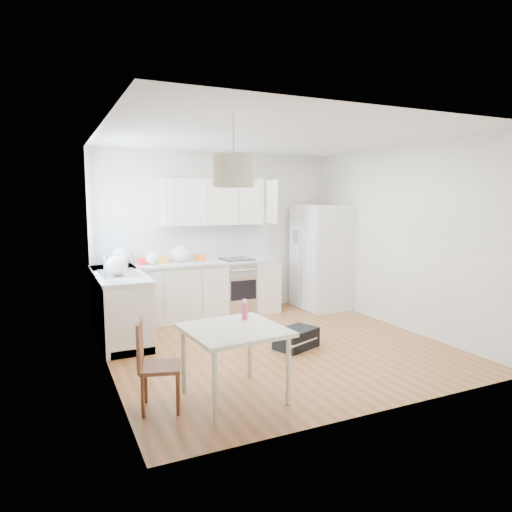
{
  "coord_description": "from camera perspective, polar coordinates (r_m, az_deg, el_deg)",
  "views": [
    {
      "loc": [
        -2.67,
        -5.21,
        1.93
      ],
      "look_at": [
        -0.08,
        0.4,
        1.15
      ],
      "focal_mm": 32.0,
      "sensor_mm": 36.0,
      "label": 1
    }
  ],
  "objects": [
    {
      "name": "backsplash_back",
      "position": [
        7.63,
        -8.9,
        1.68
      ],
      "size": [
        3.0,
        0.01,
        0.58
      ],
      "primitive_type": "cube",
      "color": "white",
      "rests_on": "wall_back"
    },
    {
      "name": "gym_bag",
      "position": [
        6.04,
        5.04,
        -10.23
      ],
      "size": [
        0.64,
        0.53,
        0.25
      ],
      "primitive_type": "cube",
      "rotation": [
        0.0,
        0.0,
        0.37
      ],
      "color": "black",
      "rests_on": "floor"
    },
    {
      "name": "dining_table",
      "position": [
        4.43,
        -2.77,
        -9.89
      ],
      "size": [
        0.97,
        0.97,
        0.71
      ],
      "rotation": [
        0.0,
        0.0,
        0.09
      ],
      "color": "beige",
      "rests_on": "floor"
    },
    {
      "name": "counter_left",
      "position": [
        6.55,
        -16.82,
        -2.17
      ],
      "size": [
        0.64,
        1.82,
        0.04
      ],
      "primitive_type": "cube",
      "color": "#B9BDBF",
      "rests_on": "cabinets_left"
    },
    {
      "name": "sink",
      "position": [
        6.5,
        -16.76,
        -2.11
      ],
      "size": [
        0.5,
        0.8,
        0.16
      ],
      "primitive_type": null,
      "color": "#BBBEC0",
      "rests_on": "counter_left"
    },
    {
      "name": "range_oven",
      "position": [
        7.72,
        -2.45,
        -3.95
      ],
      "size": [
        0.5,
        0.61,
        0.88
      ],
      "primitive_type": null,
      "color": "#BBBEC0",
      "rests_on": "floor"
    },
    {
      "name": "window_glassblock",
      "position": [
        6.39,
        -19.6,
        5.16
      ],
      "size": [
        0.02,
        1.0,
        1.0
      ],
      "primitive_type": "cube",
      "color": "#BFE0F9",
      "rests_on": "wall_left"
    },
    {
      "name": "grocery_bag_b",
      "position": [
        7.2,
        -12.78,
        -0.27
      ],
      "size": [
        0.22,
        0.18,
        0.19
      ],
      "primitive_type": "ellipsoid",
      "color": "white",
      "rests_on": "counter_back"
    },
    {
      "name": "wall_right",
      "position": [
        7.09,
        17.67,
        2.15
      ],
      "size": [
        0.0,
        4.2,
        4.2
      ],
      "primitive_type": "plane",
      "rotation": [
        1.57,
        0.0,
        -1.57
      ],
      "color": "beige",
      "rests_on": "floor"
    },
    {
      "name": "ceiling",
      "position": [
        5.91,
        2.44,
        14.67
      ],
      "size": [
        4.2,
        4.2,
        0.0
      ],
      "primitive_type": "plane",
      "rotation": [
        3.14,
        0.0,
        0.0
      ],
      "color": "white",
      "rests_on": "wall_back"
    },
    {
      "name": "cabinets_back",
      "position": [
        7.46,
        -8.16,
        -4.41
      ],
      "size": [
        3.0,
        0.6,
        0.88
      ],
      "primitive_type": "cube",
      "color": "silver",
      "rests_on": "floor"
    },
    {
      "name": "wall_back",
      "position": [
        7.8,
        -4.68,
        2.9
      ],
      "size": [
        4.2,
        0.0,
        4.2
      ],
      "primitive_type": "plane",
      "rotation": [
        1.57,
        0.0,
        0.0
      ],
      "color": "beige",
      "rests_on": "floor"
    },
    {
      "name": "wall_left",
      "position": [
        5.27,
        -18.39,
        0.5
      ],
      "size": [
        0.0,
        4.2,
        4.2
      ],
      "primitive_type": "plane",
      "rotation": [
        1.57,
        0.0,
        1.57
      ],
      "color": "beige",
      "rests_on": "floor"
    },
    {
      "name": "grocery_bag_a",
      "position": [
        7.24,
        -16.54,
        -0.06
      ],
      "size": [
        0.3,
        0.25,
        0.27
      ],
      "primitive_type": "ellipsoid",
      "color": "white",
      "rests_on": "counter_back"
    },
    {
      "name": "snack_orange",
      "position": [
        7.49,
        -6.98,
        -0.19
      ],
      "size": [
        0.17,
        0.11,
        0.11
      ],
      "primitive_type": "cube",
      "rotation": [
        0.0,
        0.0,
        -0.06
      ],
      "color": "#DD5713",
      "rests_on": "counter_back"
    },
    {
      "name": "grocery_bag_d",
      "position": [
        6.73,
        -17.05,
        -0.89
      ],
      "size": [
        0.23,
        0.19,
        0.2
      ],
      "primitive_type": "ellipsoid",
      "color": "white",
      "rests_on": "counter_back"
    },
    {
      "name": "snack_yellow",
      "position": [
        7.24,
        -11.6,
        -0.53
      ],
      "size": [
        0.17,
        0.11,
        0.11
      ],
      "primitive_type": "cube",
      "rotation": [
        0.0,
        0.0,
        0.06
      ],
      "color": "orange",
      "rests_on": "counter_back"
    },
    {
      "name": "cabinets_left",
      "position": [
        6.64,
        -16.67,
        -6.09
      ],
      "size": [
        0.6,
        1.8,
        0.88
      ],
      "primitive_type": "cube",
      "color": "silver",
      "rests_on": "floor"
    },
    {
      "name": "grocery_bag_e",
      "position": [
        6.28,
        -17.01,
        -1.18
      ],
      "size": [
        0.29,
        0.25,
        0.26
      ],
      "primitive_type": "ellipsoid",
      "color": "white",
      "rests_on": "counter_left"
    },
    {
      "name": "dining_chair",
      "position": [
        4.36,
        -11.84,
        -13.16
      ],
      "size": [
        0.44,
        0.44,
        0.85
      ],
      "primitive_type": null,
      "rotation": [
        0.0,
        0.0,
        -0.28
      ],
      "color": "#472615",
      "rests_on": "floor"
    },
    {
      "name": "drink_bottle",
      "position": [
        4.67,
        -1.44,
        -6.7
      ],
      "size": [
        0.08,
        0.08,
        0.21
      ],
      "primitive_type": "cylinder",
      "rotation": [
        0.0,
        0.0,
        -0.34
      ],
      "color": "#DC3D76",
      "rests_on": "dining_table"
    },
    {
      "name": "grocery_bag_c",
      "position": [
        7.37,
        -9.41,
        0.28
      ],
      "size": [
        0.3,
        0.26,
        0.27
      ],
      "primitive_type": "ellipsoid",
      "color": "white",
      "rests_on": "counter_back"
    },
    {
      "name": "pendant_lamp",
      "position": [
        4.24,
        -2.83,
        10.56
      ],
      "size": [
        0.47,
        0.47,
        0.29
      ],
      "primitive_type": "cylinder",
      "rotation": [
        0.0,
        0.0,
        -0.31
      ],
      "color": "beige",
      "rests_on": "ceiling"
    },
    {
      "name": "refrigerator",
      "position": [
        8.12,
        8.24,
        -0.09
      ],
      "size": [
        0.89,
        0.93,
        1.82
      ],
      "primitive_type": null,
      "rotation": [
        0.0,
        0.0,
        0.02
      ],
      "color": "white",
      "rests_on": "floor"
    },
    {
      "name": "backsplash_left",
      "position": [
        6.48,
        -19.49,
        0.39
      ],
      "size": [
        0.01,
        1.8,
        0.58
      ],
      "primitive_type": "cube",
      "color": "white",
      "rests_on": "wall_left"
    },
    {
      "name": "floor",
      "position": [
        6.16,
        2.3,
        -11.06
      ],
      "size": [
        4.2,
        4.2,
        0.0
      ],
      "primitive_type": "plane",
      "color": "brown",
      "rests_on": "ground"
    },
    {
      "name": "upper_cabinets",
      "position": [
        7.58,
        -5.38,
        6.74
      ],
      "size": [
        1.7,
        0.32,
        0.75
      ],
      "primitive_type": "cube",
      "color": "silver",
      "rests_on": "wall_back"
    },
    {
      "name": "snack_red",
      "position": [
        7.23,
        -13.89,
        -0.61
      ],
      "size": [
        0.19,
        0.16,
        0.11
      ],
      "primitive_type": "cube",
      "rotation": [
        0.0,
        0.0,
        0.4
      ],
      "color": "red",
      "rests_on": "counter_back"
    },
    {
      "name": "counter_back",
      "position": [
        7.38,
        -8.22,
        -0.91
      ],
      "size": [
        3.02,
        0.64,
        0.04
      ],
      "primitive_type": "cube",
      "color": "#B9BDBF",
      "rests_on": "cabinets_back"
    }
  ]
}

